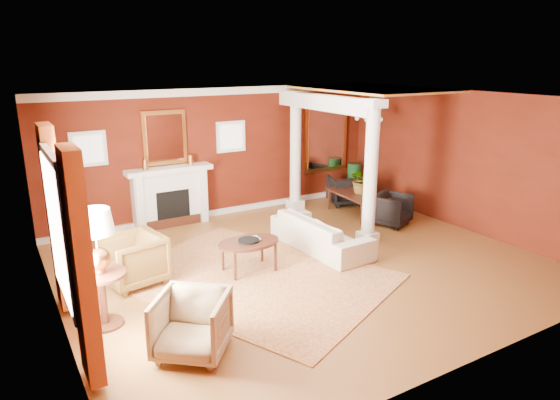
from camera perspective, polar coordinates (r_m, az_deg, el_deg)
ground at (r=8.95m, az=2.79°, el=-7.34°), size 8.00×8.00×0.00m
room_shell at (r=8.36m, az=2.98°, el=5.47°), size 8.04×7.04×2.92m
fireplace at (r=11.05m, az=-12.41°, el=0.43°), size 1.85×0.42×1.29m
overmantel_mirror at (r=10.92m, az=-13.04°, el=6.95°), size 0.95×0.07×1.15m
flank_window_left at (r=10.59m, az=-21.05°, el=5.47°), size 0.70×0.07×0.70m
flank_window_right at (r=11.50m, az=-5.62°, el=7.22°), size 0.70×0.07×0.70m
left_window at (r=6.62m, az=-23.31°, el=-4.03°), size 0.21×2.55×2.60m
column_front at (r=9.72m, az=10.34°, el=3.18°), size 0.36×0.36×2.80m
column_back at (r=11.85m, az=1.78°, el=5.72°), size 0.36×0.36×2.80m
header_beam at (r=10.78m, az=5.03°, el=11.05°), size 0.30×3.20×0.32m
amber_ceiling at (r=11.36m, az=10.35°, el=12.37°), size 2.30×3.40×0.04m
dining_mirror at (r=12.86m, az=5.25°, el=7.04°), size 1.30×0.07×1.70m
chandelier at (r=11.48m, az=10.22°, el=9.29°), size 0.60×0.62×0.75m
crown_trim at (r=11.28m, az=-6.93°, el=12.23°), size 8.00×0.08×0.16m
base_trim at (r=11.79m, az=-6.48°, el=-1.27°), size 8.00×0.08×0.12m
rug at (r=8.42m, az=-3.09°, el=-8.82°), size 4.65×5.18×0.02m
sofa at (r=9.51m, az=4.69°, el=-3.14°), size 0.76×2.24×0.86m
armchair_leopard at (r=8.38m, az=-16.47°, el=-6.31°), size 0.97×1.01×0.91m
armchair_stripe at (r=6.36m, az=-10.07°, el=-13.55°), size 1.15×1.14×0.86m
coffee_table at (r=8.49m, az=-3.58°, el=-5.03°), size 1.09×1.09×0.55m
coffee_book at (r=8.52m, az=-3.43°, el=-3.81°), size 0.16×0.03×0.22m
side_table at (r=7.00m, az=-20.14°, el=-5.09°), size 0.67×0.67×1.67m
dining_table at (r=11.67m, az=8.96°, el=0.29°), size 0.63×1.53×0.84m
dining_chair_near at (r=11.13m, az=12.64°, el=-0.90°), size 0.95×0.92×0.76m
dining_chair_far at (r=12.49m, az=7.49°, el=1.29°), size 0.96×0.93×0.79m
green_urn at (r=13.11m, az=8.41°, el=1.80°), size 0.39×0.39×0.93m
potted_plant at (r=11.50m, az=9.37°, el=3.46°), size 0.71×0.76×0.50m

